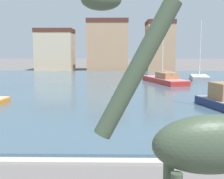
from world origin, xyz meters
name	(u,v)px	position (x,y,z in m)	size (l,w,h in m)	color
harbor_water	(100,85)	(0.00, 32.06, 0.13)	(79.00, 47.64, 0.25)	#3D5666
quay_edge_coping	(63,161)	(0.00, 7.99, 0.06)	(79.00, 0.50, 0.12)	#ADA89E
giraffe_statue	(202,151)	(3.29, 1.58, 2.64)	(2.96, 0.86, 5.17)	#3D4C38
sailboat_red	(162,80)	(7.40, 34.57, 0.54)	(4.91, 9.67, 9.07)	red
sailboat_grey	(199,78)	(12.92, 38.48, 0.43)	(2.93, 6.04, 7.96)	#939399
townhouse_tall_gabled	(55,50)	(-10.91, 60.63, 4.24)	(7.53, 6.55, 8.45)	#C6B293
townhouse_narrow_midrow	(108,45)	(-0.07, 60.37, 5.14)	(8.16, 7.91, 10.24)	tan
townhouse_end_terrace	(159,46)	(10.49, 60.86, 5.04)	(5.42, 7.96, 10.04)	tan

